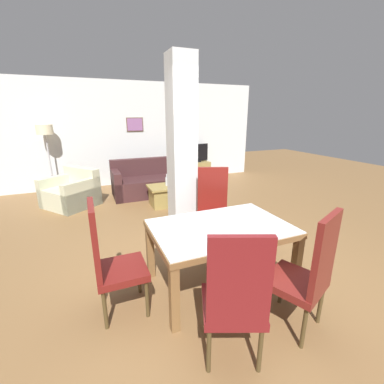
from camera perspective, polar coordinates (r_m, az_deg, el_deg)
name	(u,v)px	position (r m, az deg, el deg)	size (l,w,h in m)	color
ground_plane	(219,283)	(3.17, 5.96, -19.42)	(18.00, 18.00, 0.00)	brown
back_wall	(134,134)	(7.30, -12.84, 12.47)	(7.20, 0.09, 2.70)	silver
divider_pillar	(182,150)	(3.97, -2.30, 9.38)	(0.37, 0.40, 2.70)	silver
dining_table	(220,238)	(2.87, 6.32, -10.13)	(1.47, 0.98, 0.72)	brown
dining_chair_far_right	(213,206)	(3.75, 4.65, -3.06)	(0.60, 0.60, 1.14)	maroon
dining_chair_head_left	(110,258)	(2.57, -17.78, -13.86)	(0.46, 0.46, 1.14)	maroon
dining_chair_near_right	(307,272)	(2.48, 24.27, -15.83)	(0.60, 0.60, 1.14)	maroon
dining_chair_near_left	(235,297)	(2.05, 9.52, -22.03)	(0.60, 0.60, 1.14)	maroon
sofa	(154,182)	(6.31, -8.45, 2.25)	(1.94, 0.86, 0.83)	#3E2123
armchair	(72,193)	(5.97, -25.17, -0.21)	(1.24, 1.26, 0.77)	beige
coffee_table	(164,195)	(5.47, -6.25, -0.76)	(0.63, 0.57, 0.43)	olive
bottle	(167,181)	(5.42, -5.61, 2.43)	(0.07, 0.07, 0.25)	#B2B7BC
tv_stand	(194,171)	(7.66, 0.50, 4.79)	(0.91, 0.40, 0.51)	olive
tv_screen	(194,153)	(7.57, 0.51, 8.56)	(0.88, 0.24, 0.52)	black
floor_lamp	(46,136)	(6.90, -29.76, 10.76)	(0.35, 0.35, 1.64)	#B7B7BC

